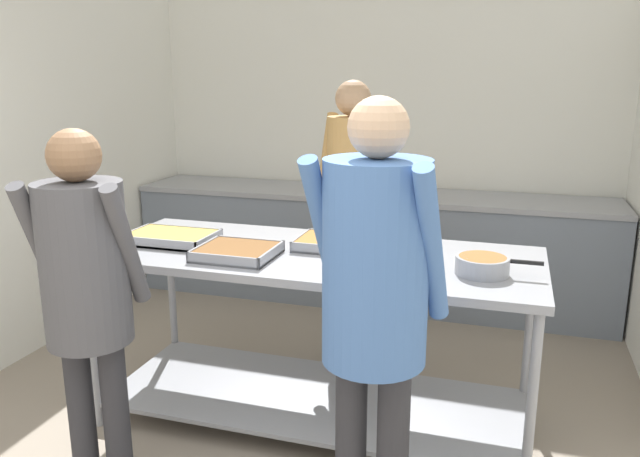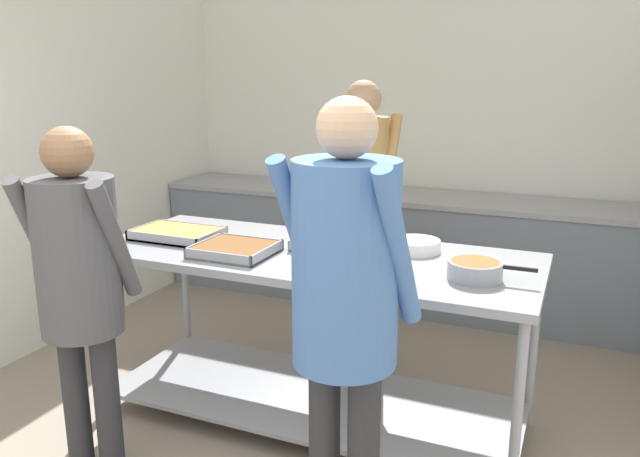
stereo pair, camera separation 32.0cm
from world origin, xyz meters
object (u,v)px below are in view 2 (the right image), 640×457
(serving_tray_greens, at_px, (178,234))
(sauce_pan, at_px, (475,270))
(cook_behind_counter, at_px, (362,192))
(guest_serving_right, at_px, (79,272))
(plate_stack, at_px, (416,245))
(water_bottle, at_px, (370,179))
(serving_tray_vegetables, at_px, (235,250))
(serving_tray_roast, at_px, (338,244))
(guest_serving_left, at_px, (345,289))

(serving_tray_greens, height_order, sauce_pan, sauce_pan)
(serving_tray_greens, xyz_separation_m, cook_behind_counter, (0.80, 0.75, 0.16))
(guest_serving_right, bearing_deg, plate_stack, 42.38)
(sauce_pan, distance_m, water_bottle, 2.24)
(serving_tray_vegetables, distance_m, water_bottle, 2.01)
(serving_tray_roast, height_order, guest_serving_right, guest_serving_right)
(plate_stack, bearing_deg, serving_tray_greens, -168.10)
(serving_tray_greens, bearing_deg, cook_behind_counter, 43.37)
(cook_behind_counter, bearing_deg, guest_serving_right, -114.59)
(cook_behind_counter, xyz_separation_m, water_bottle, (-0.32, 1.10, -0.11))
(sauce_pan, xyz_separation_m, guest_serving_right, (-1.53, -0.74, 0.01))
(serving_tray_vegetables, xyz_separation_m, guest_serving_right, (-0.37, -0.66, 0.03))
(plate_stack, height_order, sauce_pan, sauce_pan)
(serving_tray_greens, height_order, guest_serving_left, guest_serving_left)
(plate_stack, relative_size, cook_behind_counter, 0.14)
(serving_tray_greens, height_order, plate_stack, plate_stack)
(serving_tray_greens, relative_size, serving_tray_roast, 1.07)
(guest_serving_left, height_order, guest_serving_right, guest_serving_left)
(cook_behind_counter, bearing_deg, serving_tray_vegetables, -111.04)
(plate_stack, bearing_deg, sauce_pan, -43.67)
(serving_tray_vegetables, height_order, serving_tray_roast, same)
(guest_serving_right, bearing_deg, sauce_pan, 25.77)
(serving_tray_vegetables, xyz_separation_m, guest_serving_left, (0.83, -0.63, 0.11))
(water_bottle, bearing_deg, serving_tray_vegetables, -90.87)
(serving_tray_roast, distance_m, cook_behind_counter, 0.63)
(serving_tray_greens, distance_m, plate_stack, 1.29)
(guest_serving_right, relative_size, water_bottle, 6.44)
(serving_tray_roast, height_order, plate_stack, plate_stack)
(serving_tray_roast, bearing_deg, serving_tray_greens, -170.45)
(plate_stack, xyz_separation_m, guest_serving_left, (0.01, -1.04, 0.11))
(water_bottle, bearing_deg, plate_stack, -63.86)
(serving_tray_roast, distance_m, sauce_pan, 0.76)
(plate_stack, xyz_separation_m, cook_behind_counter, (-0.46, 0.49, 0.16))
(serving_tray_vegetables, distance_m, guest_serving_left, 1.04)
(serving_tray_vegetables, height_order, guest_serving_right, guest_serving_right)
(guest_serving_left, xyz_separation_m, cook_behind_counter, (-0.48, 1.53, 0.05))
(plate_stack, xyz_separation_m, guest_serving_right, (-1.18, -1.08, 0.03))
(guest_serving_right, distance_m, water_bottle, 2.70)
(serving_tray_vegetables, distance_m, serving_tray_roast, 0.53)
(serving_tray_roast, bearing_deg, serving_tray_vegetables, -145.60)
(serving_tray_vegetables, relative_size, water_bottle, 1.49)
(serving_tray_vegetables, distance_m, sauce_pan, 1.17)
(sauce_pan, bearing_deg, cook_behind_counter, 134.74)
(serving_tray_vegetables, height_order, plate_stack, plate_stack)
(plate_stack, bearing_deg, serving_tray_roast, -162.73)
(sauce_pan, relative_size, guest_serving_right, 0.24)
(serving_tray_greens, distance_m, serving_tray_vegetables, 0.47)
(plate_stack, bearing_deg, water_bottle, 116.14)
(serving_tray_roast, relative_size, water_bottle, 1.72)
(serving_tray_vegetables, relative_size, serving_tray_roast, 0.87)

